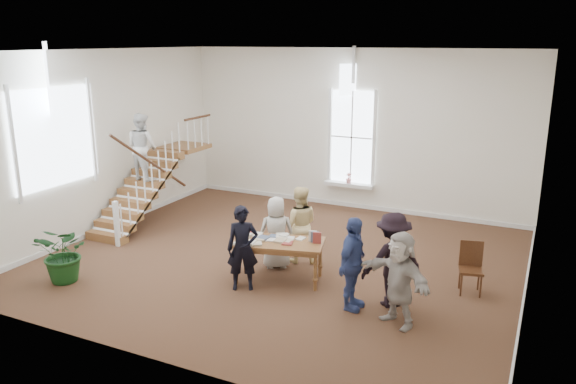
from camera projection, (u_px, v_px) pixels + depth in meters
The scene contains 12 objects.
ground at pixel (283, 259), 12.48m from camera, with size 10.00×10.00×0.00m, color #4E351E.
room_shell at pixel (349, 194), 16.20m from camera, with size 10.49×10.00×10.00m.
staircase at pixel (145, 163), 14.51m from camera, with size 1.10×4.10×2.92m.
library_table at pixel (277, 245), 11.19m from camera, with size 1.95×1.31×0.90m.
police_officer at pixel (243, 248), 10.78m from camera, with size 0.61×0.40×1.68m, color black.
elderly_woman at pixel (276, 232), 11.84m from camera, with size 0.76×0.49×1.55m, color beige.
person_yellow at pixel (299, 224), 12.14m from camera, with size 0.82×0.64×1.69m, color #FBE19D.
woman_cluster_a at pixel (352, 264), 9.96m from camera, with size 1.01×0.42×1.73m, color #374885.
woman_cluster_b at pixel (392, 260), 10.10m from camera, with size 1.14×0.66×1.76m, color black.
woman_cluster_c at pixel (399, 279), 9.43m from camera, with size 1.54×0.49×1.66m, color beige.
floor_plant at pixel (65, 253), 11.17m from camera, with size 1.08×0.93×1.20m, color #133C15.
side_chair at pixel (471, 264), 10.73m from camera, with size 0.52×0.52×1.00m.
Camera 1 is at (5.11, -10.46, 4.72)m, focal length 35.00 mm.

